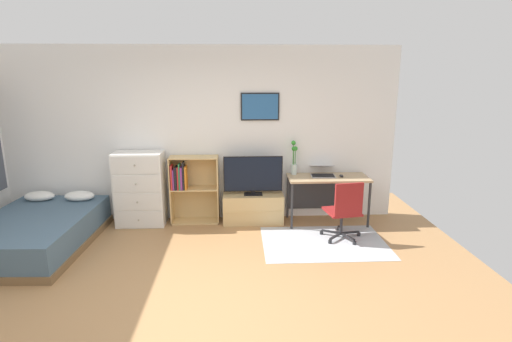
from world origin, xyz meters
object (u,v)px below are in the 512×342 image
desk (327,184)px  laptop (322,171)px  dresser (140,189)px  tv_stand (253,208)px  bed (36,231)px  television (253,176)px  computer_mouse (341,176)px  bamboo_vase (294,159)px  bookshelf (190,186)px  office_chair (345,209)px

desk → laptop: size_ratio=2.94×
dresser → laptop: dresser is taller
dresser → laptop: bearing=1.0°
desk → tv_stand: bearing=-180.0°
bed → television: 3.09m
television → computer_mouse: (1.35, -0.06, -0.00)m
desk → bamboo_vase: 0.64m
bookshelf → office_chair: (2.21, -0.84, -0.13)m
bed → dresser: 1.49m
television → bamboo_vase: (0.65, 0.13, 0.22)m
computer_mouse → television: bearing=177.3°
bamboo_vase → desk: bearing=-12.1°
bamboo_vase → television: bearing=-168.5°
bed → laptop: bearing=13.8°
laptop → computer_mouse: laptop is taller
bookshelf → laptop: 2.07m
office_chair → computer_mouse: office_chair is taller
bed → office_chair: 4.19m
dresser → tv_stand: dresser is taller
bed → computer_mouse: size_ratio=19.81×
television → laptop: bearing=2.9°
bookshelf → bamboo_vase: bearing=1.8°
desk → bamboo_vase: bamboo_vase is taller
bamboo_vase → tv_stand: bearing=-170.4°
tv_stand → bed: bearing=-164.7°
laptop → desk: bearing=-22.6°
bed → bookshelf: size_ratio=1.96×
desk → laptop: 0.22m
office_chair → bamboo_vase: bearing=114.8°
bed → office_chair: size_ratio=2.40×
bookshelf → desk: bearing=-1.5°
bookshelf → bamboo_vase: bamboo_vase is taller
bookshelf → bamboo_vase: 1.67m
tv_stand → desk: bearing=0.0°
office_chair → bookshelf: bearing=150.4°
television → laptop: 1.09m
dresser → television: size_ratio=1.26×
dresser → desk: bearing=0.3°
bookshelf → office_chair: size_ratio=1.22×
office_chair → bamboo_vase: (-0.59, 0.89, 0.52)m
television → office_chair: 1.48m
dresser → desk: 2.88m
dresser → laptop: size_ratio=2.72×
bed → laptop: 4.15m
bed → dresser: size_ratio=1.81×
television → desk: television is taller
television → office_chair: television is taller
dresser → bed: bearing=-147.1°
computer_mouse → bed: bearing=-170.5°
office_chair → television: bearing=139.7°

